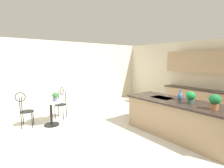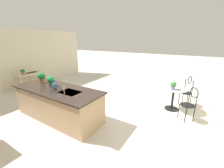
{
  "view_description": "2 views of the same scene",
  "coord_description": "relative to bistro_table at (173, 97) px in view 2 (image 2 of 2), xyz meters",
  "views": [
    {
      "loc": [
        2.62,
        -3.16,
        1.96
      ],
      "look_at": [
        -1.63,
        0.17,
        1.21
      ],
      "focal_mm": 27.95,
      "sensor_mm": 36.0,
      "label": 1
    },
    {
      "loc": [
        -3.04,
        3.23,
        2.25
      ],
      "look_at": [
        -0.74,
        -0.48,
        0.87
      ],
      "focal_mm": 22.67,
      "sensor_mm": 36.0,
      "label": 2
    }
  ],
  "objects": [
    {
      "name": "ground_plane",
      "position": [
        2.47,
        1.49,
        -0.45
      ],
      "size": [
        40.0,
        40.0,
        0.0
      ],
      "primitive_type": "plane",
      "color": "beige"
    },
    {
      "name": "wall_right",
      "position": [
        6.73,
        1.49,
        0.9
      ],
      "size": [
        0.12,
        7.8,
        2.7
      ],
      "primitive_type": "cube",
      "color": "beige",
      "rests_on": "ground"
    },
    {
      "name": "kitchen_island",
      "position": [
        2.77,
        2.34,
        0.02
      ],
      "size": [
        2.8,
        1.06,
        0.92
      ],
      "color": "tan",
      "rests_on": "ground"
    },
    {
      "name": "bistro_table",
      "position": [
        0.0,
        0.0,
        0.0
      ],
      "size": [
        0.8,
        0.8,
        0.74
      ],
      "color": "black",
      "rests_on": "ground"
    },
    {
      "name": "chair_near_window",
      "position": [
        -0.5,
        0.52,
        0.13
      ],
      "size": [
        0.54,
        0.54,
        1.04
      ],
      "color": "black",
      "rests_on": "ground"
    },
    {
      "name": "chair_by_island",
      "position": [
        -0.34,
        -0.65,
        0.13
      ],
      "size": [
        0.49,
        0.52,
        1.04
      ],
      "color": "black",
      "rests_on": "ground"
    },
    {
      "name": "sink_faucet",
      "position": [
        2.22,
        2.52,
        0.58
      ],
      "size": [
        0.02,
        0.02,
        0.22
      ],
      "primitive_type": "cylinder",
      "color": "#B2B5BA",
      "rests_on": "kitchen_island"
    },
    {
      "name": "writing_desk",
      "position": [
        6.12,
        1.26,
        0.06
      ],
      "size": [
        0.6,
        1.2,
        0.74
      ],
      "color": "beige",
      "rests_on": "ground"
    },
    {
      "name": "keyboard",
      "position": [
        6.14,
        1.16,
        0.31
      ],
      "size": [
        0.16,
        0.44,
        0.03
      ],
      "color": "black",
      "rests_on": "writing_desk"
    },
    {
      "name": "potted_plant_on_table",
      "position": [
        0.02,
        0.14,
        0.44
      ],
      "size": [
        0.18,
        0.18,
        0.25
      ],
      "color": "#7A669E",
      "rests_on": "bistro_table"
    },
    {
      "name": "potted_plant_counter_near",
      "position": [
        3.07,
        2.27,
        0.64
      ],
      "size": [
        0.21,
        0.21,
        0.3
      ],
      "color": "#385147",
      "rests_on": "kitchen_island"
    },
    {
      "name": "potted_plant_counter_far",
      "position": [
        3.62,
        2.21,
        0.66
      ],
      "size": [
        0.23,
        0.23,
        0.33
      ],
      "color": "#9E603D",
      "rests_on": "kitchen_island"
    },
    {
      "name": "potted_plant_on_desk",
      "position": [
        6.0,
        1.61,
        0.44
      ],
      "size": [
        0.18,
        0.18,
        0.25
      ],
      "color": "#9E603D",
      "rests_on": "writing_desk"
    },
    {
      "name": "vase_on_counter",
      "position": [
        2.72,
        2.41,
        0.58
      ],
      "size": [
        0.13,
        0.13,
        0.29
      ],
      "color": "#386099",
      "rests_on": "kitchen_island"
    }
  ]
}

